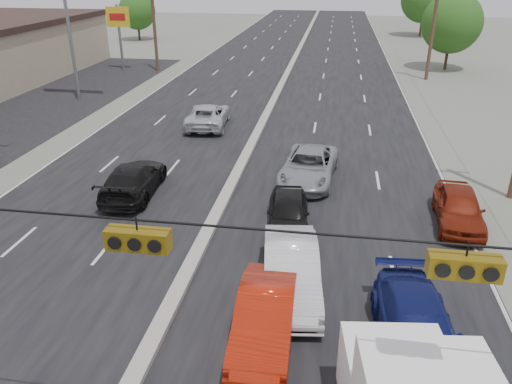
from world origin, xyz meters
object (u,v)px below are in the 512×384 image
at_px(queue_car_e, 459,208).
at_px(oncoming_far, 208,116).
at_px(queue_car_d, 417,329).
at_px(pole_sign_far, 118,22).
at_px(queue_car_b, 291,271).
at_px(queue_car_a, 288,213).
at_px(tree_left_far, 137,11).
at_px(red_sedan, 265,318).
at_px(utility_pole_right_c, 434,19).
at_px(oncoming_near, 133,180).
at_px(tree_right_mid, 452,23).
at_px(queue_car_c, 309,167).
at_px(utility_pole_left_c, 153,15).

bearing_deg(queue_car_e, oncoming_far, 142.73).
bearing_deg(queue_car_d, pole_sign_far, 118.60).
bearing_deg(queue_car_e, queue_car_d, -105.02).
bearing_deg(queue_car_b, queue_car_a, 89.35).
distance_m(tree_left_far, queue_car_e, 57.56).
xyz_separation_m(queue_car_a, oncoming_far, (-6.33, 12.56, 0.04)).
relative_size(queue_car_a, queue_car_e, 0.93).
relative_size(red_sedan, queue_car_a, 1.12).
bearing_deg(utility_pole_right_c, pole_sign_far, -180.00).
xyz_separation_m(queue_car_a, oncoming_near, (-7.12, 2.06, 0.05)).
relative_size(queue_car_d, oncoming_far, 0.95).
xyz_separation_m(queue_car_b, queue_car_d, (3.53, -2.07, -0.08)).
relative_size(utility_pole_right_c, oncoming_near, 2.01).
relative_size(queue_car_b, queue_car_d, 0.99).
height_order(pole_sign_far, queue_car_b, pole_sign_far).
bearing_deg(queue_car_e, oncoming_near, -179.32).
height_order(tree_right_mid, red_sedan, tree_right_mid).
bearing_deg(tree_left_far, queue_car_a, -63.13).
distance_m(utility_pole_right_c, oncoming_near, 32.25).
bearing_deg(pole_sign_far, queue_car_a, -57.08).
bearing_deg(pole_sign_far, oncoming_far, -52.96).
bearing_deg(queue_car_c, queue_car_a, -90.96).
bearing_deg(tree_right_mid, utility_pole_left_c, -169.70).
bearing_deg(queue_car_e, utility_pole_right_c, 87.79).
bearing_deg(oncoming_near, queue_car_e, 173.28).
distance_m(utility_pole_right_c, tree_right_mid, 5.64).
height_order(tree_left_far, queue_car_b, tree_left_far).
bearing_deg(red_sedan, queue_car_c, 86.01).
relative_size(utility_pole_right_c, oncoming_far, 1.96).
bearing_deg(queue_car_d, queue_car_e, 67.00).
bearing_deg(tree_left_far, pole_sign_far, -73.30).
height_order(queue_car_c, oncoming_far, queue_car_c).
distance_m(tree_right_mid, queue_car_c, 31.90).
bearing_deg(tree_left_far, oncoming_near, -69.29).
height_order(utility_pole_left_c, pole_sign_far, utility_pole_left_c).
xyz_separation_m(tree_left_far, queue_car_a, (25.00, -49.35, -3.04)).
xyz_separation_m(tree_left_far, queue_car_c, (25.50, -44.53, -2.99)).
bearing_deg(tree_left_far, queue_car_e, -56.65).
distance_m(queue_car_a, queue_car_d, 7.45).
relative_size(tree_right_mid, queue_car_a, 1.81).
height_order(red_sedan, queue_car_c, red_sedan).
distance_m(utility_pole_left_c, oncoming_near, 28.89).
bearing_deg(tree_right_mid, red_sedan, -106.39).
bearing_deg(queue_car_a, utility_pole_left_c, 112.56).
height_order(tree_left_far, queue_car_d, tree_left_far).
distance_m(queue_car_c, oncoming_far, 10.33).
relative_size(tree_left_far, red_sedan, 1.39).
relative_size(tree_right_mid, queue_car_e, 1.69).
height_order(queue_car_a, queue_car_c, queue_car_c).
xyz_separation_m(red_sedan, oncoming_far, (-6.33, 19.01, -0.02)).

